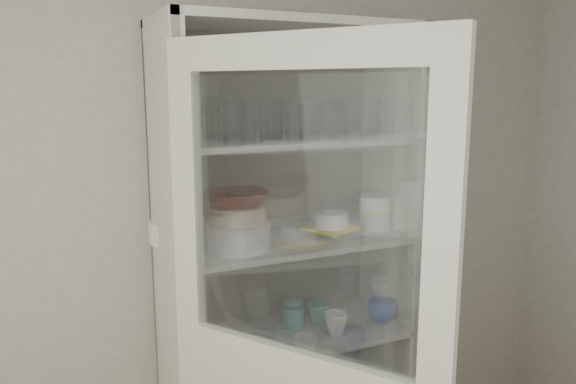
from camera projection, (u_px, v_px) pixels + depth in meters
name	position (u px, v px, depth m)	size (l,w,h in m)	color
wall_back	(222.00, 221.00, 2.35)	(3.60, 0.02, 2.60)	#B1A89E
pantry_cabinet	(282.00, 308.00, 2.36)	(1.00, 0.45, 2.10)	beige
tumbler_0	(192.00, 126.00, 1.89)	(0.06, 0.06, 0.13)	silver
tumbler_1	(255.00, 122.00, 1.97)	(0.07, 0.07, 0.15)	silver
tumbler_2	(234.00, 122.00, 1.91)	(0.08, 0.08, 0.15)	silver
tumbler_3	(295.00, 122.00, 2.05)	(0.07, 0.07, 0.14)	silver
tumbler_4	(308.00, 120.00, 2.07)	(0.07, 0.07, 0.15)	silver
tumbler_5	(338.00, 119.00, 2.13)	(0.07, 0.07, 0.15)	silver
tumbler_6	(370.00, 118.00, 2.16)	(0.08, 0.08, 0.16)	silver
tumbler_7	(226.00, 123.00, 2.08)	(0.06, 0.06, 0.13)	silver
tumbler_8	(246.00, 120.00, 2.07)	(0.07, 0.07, 0.15)	silver
tumbler_9	(274.00, 122.00, 2.10)	(0.07, 0.07, 0.13)	silver
tumbler_10	(274.00, 120.00, 2.12)	(0.07, 0.07, 0.14)	silver
tumbler_11	(305.00, 121.00, 2.18)	(0.06, 0.06, 0.13)	silver
goblet_0	(211.00, 115.00, 2.15)	(0.08, 0.08, 0.18)	silver
goblet_1	(275.00, 117.00, 2.24)	(0.07, 0.07, 0.16)	silver
goblet_2	(340.00, 115.00, 2.37)	(0.07, 0.07, 0.16)	silver
goblet_3	(335.00, 113.00, 2.37)	(0.08, 0.08, 0.17)	silver
plate_stack_front	(238.00, 235.00, 2.09)	(0.25, 0.25, 0.10)	white
plate_stack_back	(178.00, 231.00, 2.19)	(0.22, 0.22, 0.08)	white
cream_bowl	(238.00, 214.00, 2.08)	(0.21, 0.21, 0.07)	beige
terracotta_bowl	(238.00, 198.00, 2.07)	(0.23, 0.23, 0.06)	brown
glass_platter	(331.00, 232.00, 2.31)	(0.29, 0.29, 0.02)	silver
yellow_trivet	(331.00, 228.00, 2.31)	(0.18, 0.18, 0.01)	yellow
white_ramekin	(331.00, 220.00, 2.30)	(0.14, 0.14, 0.06)	white
grey_bowl_stack	(375.00, 212.00, 2.40)	(0.14, 0.14, 0.14)	silver
mug_blue	(382.00, 310.00, 2.41)	(0.12, 0.12, 0.09)	#0D3197
mug_teal	(319.00, 313.00, 2.39)	(0.10, 0.10, 0.09)	teal
mug_white	(336.00, 323.00, 2.29)	(0.10, 0.10, 0.09)	white
teal_jar	(294.00, 314.00, 2.36)	(0.09, 0.09, 0.10)	teal
measuring_cups	(258.00, 342.00, 2.17)	(0.10, 0.10, 0.04)	#B2B2B3
white_canister	(192.00, 333.00, 2.15)	(0.11, 0.11, 0.13)	white
tumbler_12	(367.00, 116.00, 2.26)	(0.08, 0.08, 0.16)	silver
tumbler_13	(328.00, 118.00, 2.11)	(0.08, 0.08, 0.16)	silver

